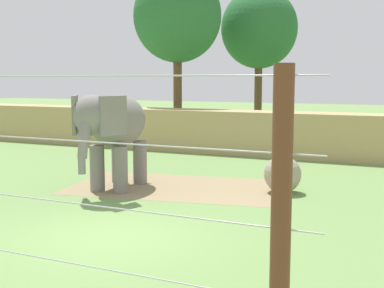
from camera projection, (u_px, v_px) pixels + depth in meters
The scene contains 7 objects.
ground_plane at pixel (110, 236), 10.57m from camera, with size 120.00×120.00×0.00m, color #6B8E4C.
dirt_patch at pixel (180, 187), 15.37m from camera, with size 6.52×3.71×0.01m, color #937F5B.
embankment_wall at pixel (277, 134), 21.66m from camera, with size 36.00×1.80×1.84m, color tan.
elephant at pixel (114, 126), 14.86m from camera, with size 1.72×3.76×2.79m.
enrichment_ball at pixel (283, 174), 14.57m from camera, with size 1.05×1.05×1.05m, color gray.
tree_left_of_centre at pixel (259, 29), 29.40m from camera, with size 4.35×4.35×8.37m.
tree_behind_wall at pixel (177, 17), 26.10m from camera, with size 4.46×4.46×8.72m.
Camera 1 is at (5.83, -8.59, 3.19)m, focal length 48.26 mm.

